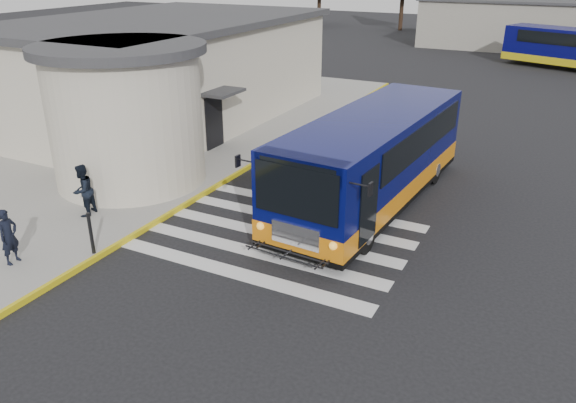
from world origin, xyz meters
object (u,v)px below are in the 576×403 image
at_px(pedestrian_b, 83,190).
at_px(bollard, 91,233).
at_px(transit_bus, 372,163).
at_px(pedestrian_a, 9,236).
at_px(far_bus_a, 574,47).

xyz_separation_m(pedestrian_b, bollard, (2.04, -1.74, -0.22)).
distance_m(transit_bus, bollard, 8.89).
distance_m(pedestrian_a, pedestrian_b, 3.12).
bearing_deg(transit_bus, pedestrian_a, -125.97).
bearing_deg(far_bus_a, bollard, -175.52).
height_order(transit_bus, pedestrian_b, transit_bus).
xyz_separation_m(transit_bus, pedestrian_b, (-7.49, -5.25, -0.46)).
bearing_deg(bollard, transit_bus, 52.07).
height_order(pedestrian_a, far_bus_a, far_bus_a).
relative_size(transit_bus, far_bus_a, 1.10).
bearing_deg(far_bus_a, transit_bus, -169.09).
xyz_separation_m(transit_bus, bollard, (-5.45, -6.99, -0.69)).
distance_m(transit_bus, far_bus_a, 30.13).
bearing_deg(pedestrian_a, bollard, -53.43).
xyz_separation_m(transit_bus, far_bus_a, (4.79, 29.75, 0.15)).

